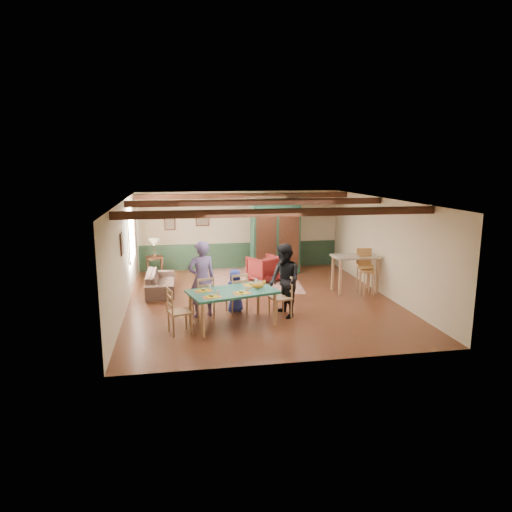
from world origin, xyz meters
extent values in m
plane|color=#4A2215|center=(0.00, 0.00, 0.00)|extent=(8.00, 8.00, 0.00)
cube|color=beige|center=(0.00, 4.00, 1.35)|extent=(7.00, 0.02, 2.70)
cube|color=beige|center=(-3.50, 0.00, 1.35)|extent=(0.02, 8.00, 2.70)
cube|color=beige|center=(3.50, 0.00, 1.35)|extent=(0.02, 8.00, 2.70)
cube|color=silver|center=(0.00, 0.00, 2.70)|extent=(7.00, 8.00, 0.02)
cube|color=#1E3725|center=(0.00, 3.98, 0.45)|extent=(6.95, 0.03, 0.90)
cube|color=black|center=(0.00, -2.30, 2.61)|extent=(6.95, 0.16, 0.16)
cube|color=black|center=(0.00, 0.40, 2.61)|extent=(6.95, 0.16, 0.16)
cube|color=black|center=(0.00, 3.00, 2.61)|extent=(6.95, 0.16, 0.16)
imported|color=slate|center=(-1.63, -1.08, 0.93)|extent=(0.77, 0.61, 1.85)
imported|color=black|center=(0.31, -1.43, 0.89)|extent=(0.88, 1.01, 1.77)
imported|color=#26349A|center=(-0.80, -0.85, 0.54)|extent=(0.60, 0.47, 1.08)
cube|color=#C2AA8C|center=(0.09, 2.24, 0.01)|extent=(3.33, 3.82, 0.01)
cube|color=#163829|center=(1.07, 3.09, 1.24)|extent=(1.78, 0.75, 2.48)
imported|color=#501013|center=(0.49, 2.01, 0.40)|extent=(1.17, 1.18, 0.81)
imported|color=#44322A|center=(-2.68, 1.32, 0.29)|extent=(0.80, 2.01, 0.58)
camera|label=1|loc=(-2.18, -11.65, 3.61)|focal=32.00mm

